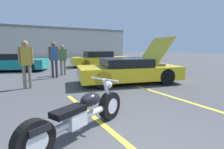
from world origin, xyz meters
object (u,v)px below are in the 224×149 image
parked_car_right_row (100,59)px  spectator_near_motorcycle (63,57)px  show_car_hood_open (129,70)px  spectator_midground (54,57)px  motorcycle (80,115)px  spectator_by_show_car (26,60)px  parked_car_mid_row (14,62)px

parked_car_right_row → spectator_near_motorcycle: bearing=-133.2°
show_car_hood_open → spectator_midground: (-2.60, 2.92, 0.53)m
motorcycle → spectator_by_show_car: (-0.50, 4.48, 0.72)m
spectator_by_show_car → parked_car_right_row: bearing=43.6°
parked_car_right_row → spectator_near_motorcycle: 4.92m
motorcycle → parked_car_right_row: 11.39m
motorcycle → spectator_by_show_car: bearing=71.3°
show_car_hood_open → parked_car_mid_row: bearing=136.6°
parked_car_mid_row → spectator_by_show_car: bearing=-62.4°
spectator_near_motorcycle → spectator_by_show_car: spectator_by_show_car is taller
spectator_by_show_car → spectator_midground: 2.31m
spectator_near_motorcycle → spectator_midground: 0.91m
spectator_near_motorcycle → spectator_by_show_car: size_ratio=0.92×
parked_car_mid_row → spectator_midground: bearing=-42.5°
spectator_midground → show_car_hood_open: bearing=-48.3°
show_car_hood_open → parked_car_right_row: size_ratio=0.98×
spectator_near_motorcycle → spectator_by_show_car: (-2.02, -2.49, 0.09)m
show_car_hood_open → spectator_by_show_car: bearing=179.6°
parked_car_right_row → spectator_by_show_car: (-5.85, -5.56, 0.51)m
show_car_hood_open → spectator_near_motorcycle: (-1.98, 3.59, 0.44)m
motorcycle → spectator_midground: size_ratio=1.23×
motorcycle → parked_car_right_row: parked_car_right_row is taller
parked_car_right_row → parked_car_mid_row: (-6.18, 0.33, -0.03)m
parked_car_right_row → spectator_midground: (-4.44, -3.74, 0.52)m
parked_car_right_row → spectator_by_show_car: spectator_by_show_car is taller
parked_car_mid_row → spectator_midground: (1.74, -4.07, 0.54)m
motorcycle → spectator_near_motorcycle: spectator_near_motorcycle is taller
spectator_midground → parked_car_mid_row: bearing=113.2°
motorcycle → show_car_hood_open: size_ratio=0.48×
spectator_near_motorcycle → parked_car_mid_row: bearing=124.7°
parked_car_right_row → spectator_by_show_car: 8.09m
motorcycle → parked_car_mid_row: 10.41m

